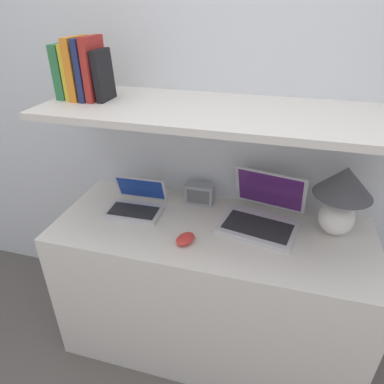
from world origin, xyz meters
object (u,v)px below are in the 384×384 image
object	(u,v)px
book_orange	(79,68)
book_red	(94,69)
book_yellow	(73,71)
book_green	(64,71)
book_navy	(87,69)
computer_mouse	(185,239)
book_black	(103,75)
table_lamp	(342,194)
laptop_small	(136,204)
router_box	(199,194)
laptop_large	(262,215)

from	to	relation	value
book_orange	book_red	distance (m)	0.07
book_yellow	book_green	bearing A→B (deg)	180.00
book_orange	book_navy	bearing A→B (deg)	0.00
computer_mouse	book_black	size ratio (longest dim) A/B	0.57
book_navy	book_red	distance (m)	0.03
table_lamp	book_orange	size ratio (longest dim) A/B	1.29
book_green	book_yellow	bearing A→B (deg)	0.00
laptop_small	book_orange	world-z (taller)	book_orange
table_lamp	book_red	distance (m)	1.14
book_green	table_lamp	bearing A→B (deg)	2.22
book_orange	computer_mouse	bearing A→B (deg)	-21.07
laptop_small	book_red	distance (m)	0.63
book_navy	book_black	distance (m)	0.07
computer_mouse	router_box	size ratio (longest dim) A/B	0.82
computer_mouse	router_box	bearing A→B (deg)	93.97
book_navy	book_black	world-z (taller)	book_navy
laptop_small	book_navy	size ratio (longest dim) A/B	1.09
router_box	book_navy	world-z (taller)	book_navy
table_lamp	book_green	distance (m)	1.26
laptop_small	book_orange	distance (m)	0.65
book_navy	book_black	size ratio (longest dim) A/B	1.20
book_black	computer_mouse	bearing A→B (deg)	-26.08
book_yellow	book_navy	distance (m)	0.07
book_black	book_green	bearing A→B (deg)	180.00
book_black	book_red	bearing A→B (deg)	180.00
table_lamp	computer_mouse	bearing A→B (deg)	-158.25
book_green	book_yellow	xyz separation A→B (m)	(0.04, 0.00, 0.00)
router_box	book_navy	distance (m)	0.75
computer_mouse	book_green	world-z (taller)	book_green
table_lamp	book_navy	world-z (taller)	book_navy
table_lamp	book_navy	xyz separation A→B (m)	(-1.07, -0.05, 0.45)
computer_mouse	book_orange	xyz separation A→B (m)	(-0.51, 0.20, 0.63)
book_green	book_orange	bearing A→B (deg)	0.00
computer_mouse	book_orange	world-z (taller)	book_orange
laptop_large	router_box	xyz separation A→B (m)	(-0.32, 0.10, 0.00)
book_black	table_lamp	bearing A→B (deg)	2.61
book_green	book_navy	bearing A→B (deg)	0.00
table_lamp	laptop_large	size ratio (longest dim) A/B	0.83
book_navy	book_red	world-z (taller)	book_red
book_red	laptop_small	bearing A→B (deg)	-8.01
laptop_large	laptop_small	xyz separation A→B (m)	(-0.59, -0.05, -0.02)
book_green	book_navy	world-z (taller)	book_navy
book_orange	book_navy	size ratio (longest dim) A/B	1.01
book_green	book_black	world-z (taller)	book_green
book_yellow	book_black	world-z (taller)	book_yellow
laptop_large	computer_mouse	world-z (taller)	laptop_large
computer_mouse	laptop_small	bearing A→B (deg)	149.43
book_green	book_black	bearing A→B (deg)	0.00
laptop_large	book_red	xyz separation A→B (m)	(-0.73, -0.03, 0.60)
table_lamp	laptop_small	xyz separation A→B (m)	(-0.90, -0.07, -0.16)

